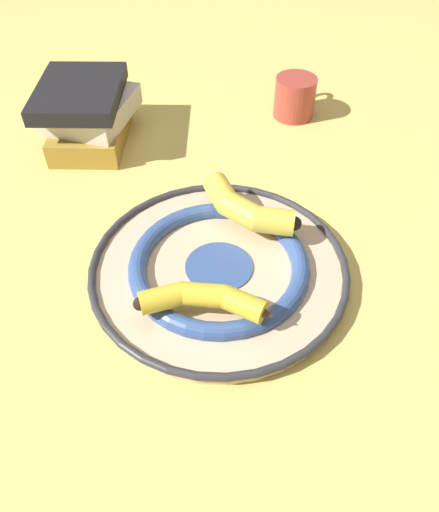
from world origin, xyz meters
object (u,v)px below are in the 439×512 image
object	(u,v)px
banana_a	(205,299)
banana_b	(243,207)
book_stack	(88,112)
coffee_mug	(295,96)
decorative_bowl	(219,266)

from	to	relation	value
banana_a	banana_b	bearing A→B (deg)	-101.81
book_stack	coffee_mug	distance (m)	0.40
banana_b	book_stack	xyz separation A→B (m)	(0.34, -0.15, 0.00)
banana_a	coffee_mug	size ratio (longest dim) A/B	1.39
decorative_bowl	book_stack	world-z (taller)	book_stack
decorative_bowl	book_stack	xyz separation A→B (m)	(0.34, -0.24, 0.04)
book_stack	coffee_mug	bearing A→B (deg)	-68.59
banana_a	book_stack	bearing A→B (deg)	-57.47
decorative_bowl	banana_b	size ratio (longest dim) A/B	2.12
banana_a	coffee_mug	xyz separation A→B (m)	(0.02, -0.54, -0.01)
banana_a	banana_b	world-z (taller)	banana_b
banana_b	book_stack	bearing A→B (deg)	176.28
banana_b	coffee_mug	size ratio (longest dim) A/B	1.38
decorative_bowl	banana_b	xyz separation A→B (m)	(-0.00, -0.09, 0.04)
book_stack	banana_b	bearing A→B (deg)	-125.09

